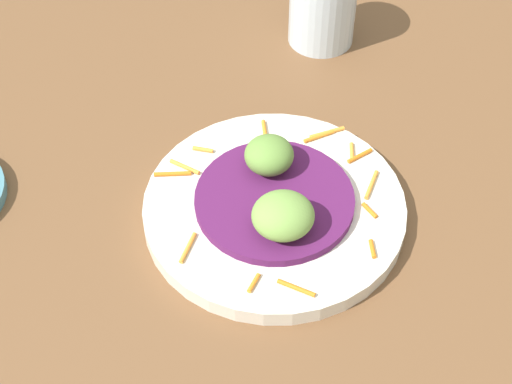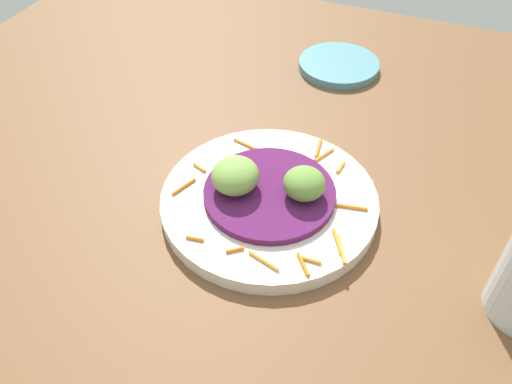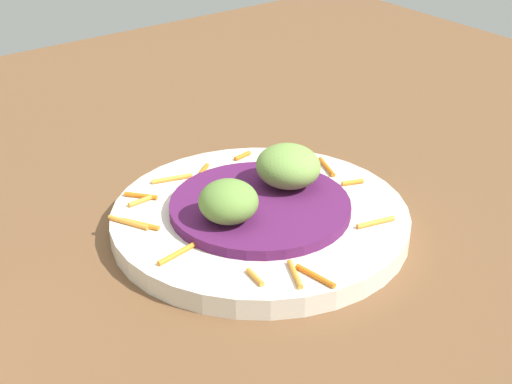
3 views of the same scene
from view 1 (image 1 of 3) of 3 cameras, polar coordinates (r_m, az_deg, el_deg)
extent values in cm
cube|color=brown|center=(71.15, 1.82, -5.16)|extent=(110.00, 110.00, 2.00)
cylinder|color=silver|center=(72.68, 1.34, -1.24)|extent=(24.39, 24.39, 1.72)
cylinder|color=#51194C|center=(71.70, 1.36, -0.57)|extent=(14.77, 14.77, 0.87)
cylinder|color=orange|center=(78.11, 0.67, 4.31)|extent=(3.63, 1.06, 0.40)
cylinder|color=orange|center=(76.86, 7.02, 2.96)|extent=(2.21, 0.49, 0.40)
cylinder|color=orange|center=(76.55, 7.60, 2.65)|extent=(2.13, 2.48, 0.40)
cylinder|color=orange|center=(68.70, -5.00, -4.08)|extent=(3.34, 1.16, 0.40)
cylinder|color=orange|center=(68.91, 8.51, -4.36)|extent=(1.93, 0.69, 0.40)
cylinder|color=orange|center=(74.05, 8.44, 0.53)|extent=(3.61, 1.40, 0.40)
cylinder|color=orange|center=(71.91, 8.30, -1.34)|extent=(1.75, 1.50, 0.40)
cylinder|color=orange|center=(78.52, 5.22, 4.35)|extent=(1.99, 3.49, 0.40)
cylinder|color=orange|center=(74.63, -6.13, 1.33)|extent=(0.88, 3.54, 0.40)
cylinder|color=orange|center=(78.05, 4.61, 4.08)|extent=(2.01, 3.03, 0.40)
cylinder|color=orange|center=(66.01, 2.96, -7.01)|extent=(1.58, 3.33, 0.40)
cylinder|color=orange|center=(76.66, -3.90, 3.12)|extent=(0.66, 2.07, 0.40)
cylinder|color=orange|center=(66.21, -0.16, -6.67)|extent=(1.97, 1.05, 0.40)
cylinder|color=orange|center=(75.15, -5.23, 1.85)|extent=(1.76, 3.13, 0.40)
ellipsoid|color=#759E47|center=(67.62, 1.85, -1.72)|extent=(6.34, 6.55, 3.51)
ellipsoid|color=olive|center=(72.72, 0.96, 2.72)|extent=(6.48, 6.49, 3.27)
cylinder|color=silver|center=(90.62, 4.90, 13.46)|extent=(7.57, 7.57, 9.34)
camera|label=2|loc=(0.73, 40.85, 28.40)|focal=36.81mm
camera|label=3|loc=(0.96, -28.16, 30.03)|focal=54.90mm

